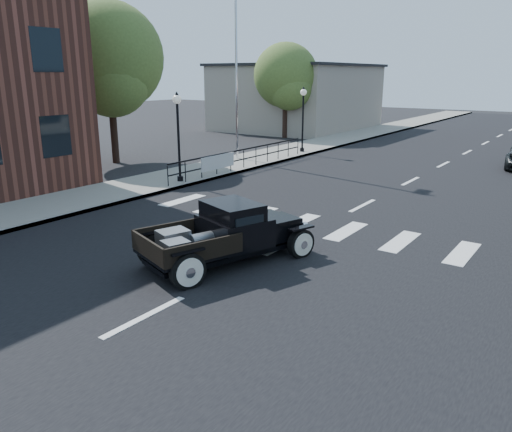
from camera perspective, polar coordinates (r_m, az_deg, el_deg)
The scene contains 13 objects.
ground at distance 11.73m, azimuth -1.73°, elevation -6.01°, with size 120.00×120.00×0.00m, color black.
road at distance 24.97m, azimuth 19.41°, elevation 4.90°, with size 14.00×80.00×0.02m, color black.
road_markings at distance 20.29m, azimuth 15.44°, elevation 2.84°, with size 12.00×60.00×0.06m, color silver, non-canonical shape.
sidewalk_left at distance 28.40m, azimuth 2.67°, elevation 7.14°, with size 3.00×80.00×0.15m, color gray.
low_building_left at distance 42.60m, azimuth 4.80°, elevation 13.29°, with size 10.00×12.00×5.00m, color #9E9284.
railing at distance 23.56m, azimuth -1.41°, elevation 6.77°, with size 0.08×10.00×1.00m, color black, non-canonical shape.
banner at distance 21.99m, azimuth -4.35°, elevation 5.55°, with size 0.04×2.20×0.60m, color silver, non-canonical shape.
lamp_post_b at distance 20.54m, azimuth -8.85°, elevation 8.88°, with size 0.36×0.36×3.58m, color black, non-canonical shape.
lamp_post_c at distance 28.57m, azimuth 5.37°, elevation 10.91°, with size 0.36×0.36×3.58m, color black, non-canonical shape.
flagpole at distance 26.05m, azimuth -2.29°, elevation 19.01°, with size 0.12×0.12×11.31m, color silver.
big_tree_near at distance 26.48m, azimuth -16.32°, elevation 14.31°, with size 5.36×5.36×7.87m, color #4A6129, non-canonical shape.
big_tree_far at distance 36.14m, azimuth 3.38°, elevation 14.10°, with size 4.47×4.47×6.56m, color #4A6129, non-canonical shape.
hotrod_pickup at distance 11.87m, azimuth -3.45°, elevation -1.94°, with size 2.01×4.31×1.49m, color black, non-canonical shape.
Camera 1 is at (6.54, -8.70, 4.37)m, focal length 35.00 mm.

